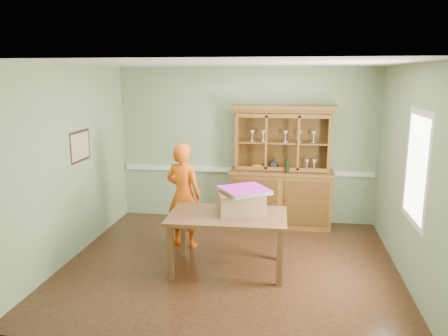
% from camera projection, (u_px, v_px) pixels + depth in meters
% --- Properties ---
extents(floor, '(4.50, 4.50, 0.00)m').
position_uv_depth(floor, '(230.00, 265.00, 6.01)').
color(floor, '#4E2D19').
rests_on(floor, ground).
extents(ceiling, '(4.50, 4.50, 0.00)m').
position_uv_depth(ceiling, '(230.00, 63.00, 5.45)').
color(ceiling, white).
rests_on(ceiling, wall_back).
extents(wall_back, '(4.50, 0.00, 4.50)m').
position_uv_depth(wall_back, '(246.00, 145.00, 7.66)').
color(wall_back, gray).
rests_on(wall_back, floor).
extents(wall_left, '(0.00, 4.00, 4.00)m').
position_uv_depth(wall_left, '(70.00, 164.00, 6.06)').
color(wall_left, gray).
rests_on(wall_left, floor).
extents(wall_right, '(0.00, 4.00, 4.00)m').
position_uv_depth(wall_right, '(410.00, 175.00, 5.39)').
color(wall_right, gray).
rests_on(wall_right, floor).
extents(wall_front, '(4.50, 0.00, 4.50)m').
position_uv_depth(wall_front, '(198.00, 217.00, 3.80)').
color(wall_front, gray).
rests_on(wall_front, floor).
extents(chair_rail, '(4.41, 0.05, 0.08)m').
position_uv_depth(chair_rail, '(245.00, 170.00, 7.73)').
color(chair_rail, white).
rests_on(chair_rail, wall_back).
extents(framed_map, '(0.03, 0.60, 0.46)m').
position_uv_depth(framed_map, '(80.00, 146.00, 6.31)').
color(framed_map, '#312113').
rests_on(framed_map, wall_left).
extents(window_panel, '(0.03, 0.96, 1.36)m').
position_uv_depth(window_panel, '(416.00, 168.00, 5.08)').
color(window_panel, white).
rests_on(window_panel, wall_right).
extents(china_hutch, '(1.76, 0.58, 2.06)m').
position_uv_depth(china_hutch, '(281.00, 184.00, 7.47)').
color(china_hutch, brown).
rests_on(china_hutch, floor).
extents(dining_table, '(1.56, 0.97, 0.77)m').
position_uv_depth(dining_table, '(228.00, 221.00, 5.73)').
color(dining_table, brown).
rests_on(dining_table, floor).
extents(cardboard_box, '(0.70, 0.62, 0.27)m').
position_uv_depth(cardboard_box, '(241.00, 203.00, 5.77)').
color(cardboard_box, '#98724E').
rests_on(cardboard_box, dining_table).
extents(kite_stack, '(0.75, 0.75, 0.06)m').
position_uv_depth(kite_stack, '(244.00, 190.00, 5.74)').
color(kite_stack, '#FFFD78').
rests_on(kite_stack, cardboard_box).
extents(person, '(0.67, 0.54, 1.59)m').
position_uv_depth(person, '(184.00, 195.00, 6.54)').
color(person, '#FF6010').
rests_on(person, floor).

